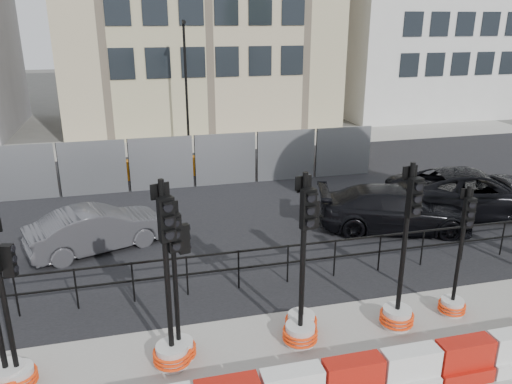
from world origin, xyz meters
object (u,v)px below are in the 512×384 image
object	(u,v)px
traffic_signal_d	(179,324)
traffic_signal_h	(455,289)
car_c	(394,209)
traffic_signal_a	(2,352)

from	to	relation	value
traffic_signal_d	traffic_signal_h	world-z (taller)	traffic_signal_d
car_c	traffic_signal_d	bearing A→B (deg)	140.26
traffic_signal_a	traffic_signal_d	xyz separation A→B (m)	(2.96, 0.06, 0.02)
traffic_signal_h	car_c	world-z (taller)	traffic_signal_h
traffic_signal_d	traffic_signal_h	bearing A→B (deg)	-11.81
traffic_signal_d	traffic_signal_h	size ratio (longest dim) A/B	1.10
traffic_signal_a	traffic_signal_h	xyz separation A→B (m)	(8.80, 0.14, -0.14)
traffic_signal_h	car_c	xyz separation A→B (m)	(1.04, 4.48, 0.06)
traffic_signal_a	traffic_signal_h	bearing A→B (deg)	10.80
traffic_signal_h	traffic_signal_d	bearing A→B (deg)	-171.51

